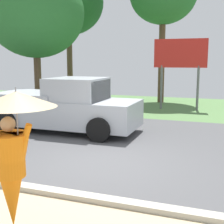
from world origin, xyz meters
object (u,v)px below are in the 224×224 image
at_px(tree_left_far, 35,13).
at_px(pickup_truck, 66,106).
at_px(tree_center_back, 68,3).
at_px(roadside_billboard, 180,58).
at_px(monk_pedestrian, 12,153).

bearing_deg(tree_left_far, pickup_truck, -47.76).
bearing_deg(tree_left_far, tree_center_back, 96.01).
height_order(pickup_truck, roadside_billboard, roadside_billboard).
bearing_deg(roadside_billboard, pickup_truck, -116.80).
relative_size(roadside_billboard, tree_center_back, 0.44).
distance_m(pickup_truck, roadside_billboard, 7.10).
bearing_deg(pickup_truck, roadside_billboard, 67.60).
bearing_deg(roadside_billboard, monk_pedestrian, -93.52).
bearing_deg(tree_left_far, monk_pedestrian, -58.90).
distance_m(monk_pedestrian, roadside_billboard, 12.29).
distance_m(monk_pedestrian, pickup_truck, 6.49).
relative_size(tree_left_far, tree_center_back, 0.87).
bearing_deg(monk_pedestrian, tree_center_back, 119.09).
bearing_deg(tree_center_back, roadside_billboard, -18.94).
xyz_separation_m(monk_pedestrian, roadside_billboard, (0.75, 12.19, 1.39)).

